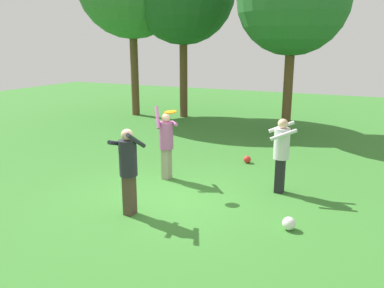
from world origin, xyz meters
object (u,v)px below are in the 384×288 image
Objects in this scene: person_catcher at (128,165)px; frisbee at (171,112)px; ball_white at (289,223)px; ball_red at (247,159)px; person_thrower at (166,140)px; person_bystander at (281,149)px.

frisbee is (0.07, 1.58, 0.76)m from person_catcher.
person_catcher reaches higher than ball_white.
person_thrower is at bearing -124.06° from ball_red.
person_bystander is at bearing -54.35° from ball_red.
ball_red is at bearing -73.76° from person_bystander.
person_catcher reaches higher than person_bystander.
ball_white is at bearing -18.15° from frisbee.
person_thrower is at bearing -13.83° from person_bystander.
frisbee is 1.82× the size of ball_red.
ball_white is at bearing -62.23° from ball_red.
person_bystander is 8.26× the size of ball_red.
person_thrower is 1.07× the size of person_bystander.
ball_white is (1.87, -3.56, 0.02)m from ball_red.
ball_red is at bearing 69.39° from frisbee.
frisbee is 1.53× the size of ball_white.
ball_white is at bearing 27.94° from person_thrower.
person_thrower reaches higher than ball_white.
person_catcher is 1.02× the size of person_bystander.
ball_red is (1.41, 2.08, -0.86)m from person_thrower.
ball_red is at bearing -11.54° from person_catcher.
person_bystander is at bearing 108.16° from ball_white.
frisbee reaches higher than person_catcher.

